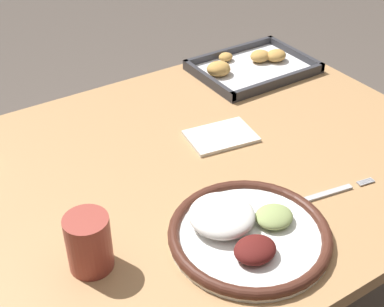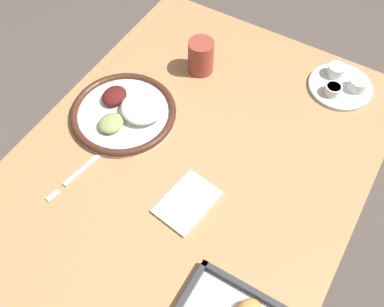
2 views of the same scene
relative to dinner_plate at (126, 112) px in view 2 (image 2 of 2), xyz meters
name	(u,v)px [view 2 (image 2 of 2)]	position (x,y,z in m)	size (l,w,h in m)	color
ground_plane	(190,272)	(0.05, 0.22, -0.78)	(8.00, 8.00, 0.00)	#564C44
dining_table	(189,189)	(0.05, 0.22, -0.14)	(1.09, 0.81, 0.77)	#AD7F51
dinner_plate	(126,112)	(0.00, 0.00, 0.00)	(0.28, 0.28, 0.05)	white
fork	(86,166)	(0.18, 0.01, -0.01)	(0.22, 0.05, 0.00)	#B2B2B7
saucer_plate	(342,84)	(-0.38, 0.45, 0.00)	(0.18, 0.18, 0.04)	silver
drinking_cup	(201,57)	(-0.25, 0.08, 0.04)	(0.07, 0.07, 0.10)	#993D33
napkin	(187,202)	(0.14, 0.27, -0.01)	(0.16, 0.12, 0.01)	silver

